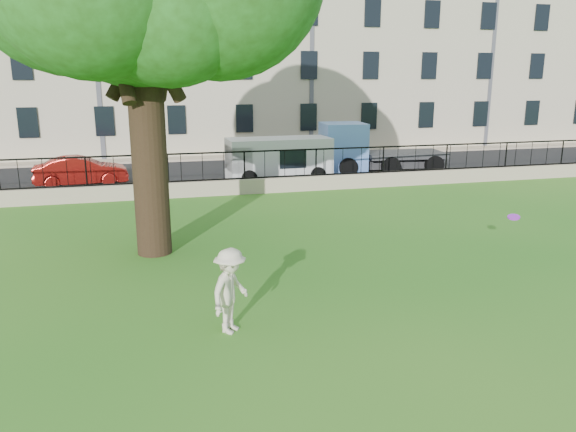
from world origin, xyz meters
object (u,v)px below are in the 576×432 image
object	(u,v)px
man	(231,291)
frisbee	(514,217)
red_sedan	(81,171)
white_van	(279,160)
blue_truck	(381,148)

from	to	relation	value
man	frisbee	world-z (taller)	frisbee
man	frisbee	xyz separation A→B (m)	(6.50, 0.79, 0.79)
man	red_sedan	bearing A→B (deg)	54.35
man	red_sedan	world-z (taller)	man
frisbee	white_van	bearing A→B (deg)	98.18
frisbee	white_van	distance (m)	14.07
frisbee	man	bearing A→B (deg)	-173.03
man	frisbee	size ratio (longest dim) A/B	6.02
red_sedan	blue_truck	bearing A→B (deg)	-95.39
white_van	frisbee	bearing A→B (deg)	-83.49
blue_truck	white_van	bearing A→B (deg)	-165.14
frisbee	red_sedan	xyz separation A→B (m)	(-10.53, 14.91, -0.97)
man	white_van	xyz separation A→B (m)	(4.50, 14.71, 0.15)
frisbee	white_van	size ratio (longest dim) A/B	0.06
blue_truck	man	bearing A→B (deg)	-117.55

